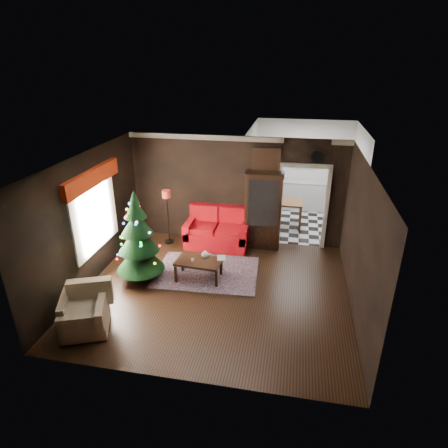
% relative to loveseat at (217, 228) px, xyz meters
% --- Properties ---
extents(floor, '(5.50, 5.50, 0.00)m').
position_rel_loveseat_xyz_m(floor, '(0.40, -2.05, -0.50)').
color(floor, black).
rests_on(floor, ground).
extents(ceiling, '(5.50, 5.50, 0.00)m').
position_rel_loveseat_xyz_m(ceiling, '(0.40, -2.05, 2.30)').
color(ceiling, white).
rests_on(ceiling, ground).
extents(wall_back, '(5.50, 0.00, 5.50)m').
position_rel_loveseat_xyz_m(wall_back, '(0.40, 0.45, 0.90)').
color(wall_back, black).
rests_on(wall_back, ground).
extents(wall_front, '(5.50, 0.00, 5.50)m').
position_rel_loveseat_xyz_m(wall_front, '(0.40, -4.55, 0.90)').
color(wall_front, black).
rests_on(wall_front, ground).
extents(wall_left, '(0.00, 5.50, 5.50)m').
position_rel_loveseat_xyz_m(wall_left, '(-2.35, -2.05, 0.90)').
color(wall_left, black).
rests_on(wall_left, ground).
extents(wall_right, '(0.00, 5.50, 5.50)m').
position_rel_loveseat_xyz_m(wall_right, '(3.15, -2.05, 0.90)').
color(wall_right, black).
rests_on(wall_right, ground).
extents(doorway, '(1.10, 0.10, 2.10)m').
position_rel_loveseat_xyz_m(doorway, '(2.10, 0.45, 0.55)').
color(doorway, silver).
rests_on(doorway, ground).
extents(left_window, '(0.05, 1.60, 1.40)m').
position_rel_loveseat_xyz_m(left_window, '(-2.31, -1.85, 0.95)').
color(left_window, white).
rests_on(left_window, wall_left).
extents(valance, '(0.12, 2.10, 0.35)m').
position_rel_loveseat_xyz_m(valance, '(-2.23, -1.85, 1.77)').
color(valance, '#A6270D').
rests_on(valance, wall_left).
extents(kitchen_floor, '(3.00, 3.00, 0.00)m').
position_rel_loveseat_xyz_m(kitchen_floor, '(2.10, 1.95, -0.50)').
color(kitchen_floor, silver).
rests_on(kitchen_floor, ground).
extents(kitchen_window, '(0.70, 0.06, 0.70)m').
position_rel_loveseat_xyz_m(kitchen_window, '(2.10, 3.40, 1.20)').
color(kitchen_window, white).
rests_on(kitchen_window, ground).
extents(rug, '(2.39, 1.80, 0.01)m').
position_rel_loveseat_xyz_m(rug, '(0.04, -1.37, -0.49)').
color(rug, '#5C4B56').
rests_on(rug, ground).
extents(loveseat, '(1.70, 0.90, 1.00)m').
position_rel_loveseat_xyz_m(loveseat, '(0.00, 0.00, 0.00)').
color(loveseat, maroon).
rests_on(loveseat, ground).
extents(curio_cabinet, '(0.90, 0.45, 1.90)m').
position_rel_loveseat_xyz_m(curio_cabinet, '(1.15, 0.22, 0.45)').
color(curio_cabinet, black).
rests_on(curio_cabinet, ground).
extents(floor_lamp, '(0.25, 0.25, 1.42)m').
position_rel_loveseat_xyz_m(floor_lamp, '(-1.22, -0.27, 0.33)').
color(floor_lamp, black).
rests_on(floor_lamp, ground).
extents(christmas_tree, '(1.08, 1.08, 1.98)m').
position_rel_loveseat_xyz_m(christmas_tree, '(-1.31, -1.93, 0.55)').
color(christmas_tree, black).
rests_on(christmas_tree, ground).
extents(armchair, '(1.08, 1.08, 0.85)m').
position_rel_loveseat_xyz_m(armchair, '(-1.64, -3.76, -0.04)').
color(armchair, tan).
rests_on(armchair, ground).
extents(coffee_table, '(1.02, 0.66, 0.44)m').
position_rel_loveseat_xyz_m(coffee_table, '(-0.07, -1.66, -0.27)').
color(coffee_table, black).
rests_on(coffee_table, rug).
extents(teapot, '(0.21, 0.21, 0.18)m').
position_rel_loveseat_xyz_m(teapot, '(0.05, -1.53, 0.04)').
color(teapot, beige).
rests_on(teapot, coffee_table).
extents(cup_a, '(0.06, 0.06, 0.05)m').
position_rel_loveseat_xyz_m(cup_a, '(0.11, -1.43, -0.02)').
color(cup_a, white).
rests_on(cup_a, coffee_table).
extents(cup_b, '(0.07, 0.07, 0.06)m').
position_rel_loveseat_xyz_m(cup_b, '(-0.19, -1.71, -0.02)').
color(cup_b, white).
rests_on(cup_b, coffee_table).
extents(book, '(0.18, 0.06, 0.25)m').
position_rel_loveseat_xyz_m(book, '(0.31, -1.49, 0.08)').
color(book, '#806756').
rests_on(book, coffee_table).
extents(wall_clock, '(0.32, 0.32, 0.06)m').
position_rel_loveseat_xyz_m(wall_clock, '(2.35, 0.40, 1.88)').
color(wall_clock, white).
rests_on(wall_clock, wall_back).
extents(painting, '(0.62, 0.05, 0.52)m').
position_rel_loveseat_xyz_m(painting, '(1.15, 0.41, 1.75)').
color(painting, '#AB7F4F').
rests_on(painting, wall_back).
extents(kitchen_counter, '(1.80, 0.60, 0.90)m').
position_rel_loveseat_xyz_m(kitchen_counter, '(2.10, 3.15, -0.05)').
color(kitchen_counter, silver).
rests_on(kitchen_counter, ground).
extents(kitchen_table, '(0.70, 0.70, 0.75)m').
position_rel_loveseat_xyz_m(kitchen_table, '(1.80, 1.65, -0.12)').
color(kitchen_table, brown).
rests_on(kitchen_table, ground).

